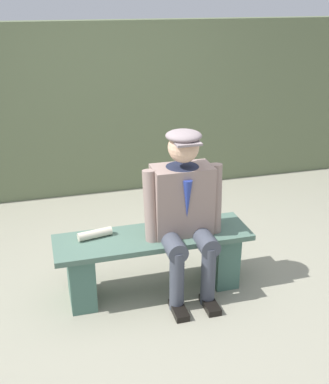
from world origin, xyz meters
The scene contains 5 objects.
ground_plane centered at (0.00, 0.00, 0.00)m, with size 30.00×30.00×0.00m, color gray.
bench centered at (0.00, 0.00, 0.30)m, with size 1.51×0.44×0.49m.
seated_man centered at (-0.23, 0.06, 0.73)m, with size 0.62×0.60×1.31m.
rolled_magazine centered at (0.43, -0.08, 0.52)m, with size 0.07×0.07×0.26m, color beige.
stadium_wall centered at (0.00, -2.20, 0.97)m, with size 12.00×0.24×1.93m, color #5F6B4B.
Camera 1 is at (0.77, 3.09, 2.21)m, focal length 43.96 mm.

